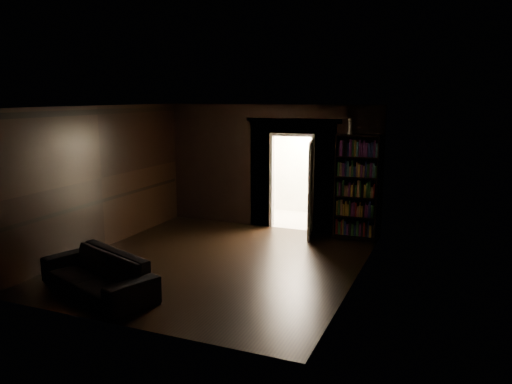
% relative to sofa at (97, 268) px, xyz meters
% --- Properties ---
extents(ground, '(5.50, 5.50, 0.00)m').
position_rel_sofa_xyz_m(ground, '(1.03, 1.97, -0.41)').
color(ground, black).
rests_on(ground, ground).
extents(room_walls, '(5.02, 5.61, 2.84)m').
position_rel_sofa_xyz_m(room_walls, '(1.02, 3.04, 1.27)').
color(room_walls, black).
rests_on(room_walls, ground).
extents(kitchen_alcove, '(2.20, 1.80, 2.60)m').
position_rel_sofa_xyz_m(kitchen_alcove, '(1.53, 5.84, 0.80)').
color(kitchen_alcove, beige).
rests_on(kitchen_alcove, ground).
extents(sofa, '(2.31, 1.62, 0.82)m').
position_rel_sofa_xyz_m(sofa, '(0.00, 0.00, 0.00)').
color(sofa, black).
rests_on(sofa, ground).
extents(bookshelf, '(0.95, 0.64, 2.20)m').
position_rel_sofa_xyz_m(bookshelf, '(3.03, 4.52, 0.69)').
color(bookshelf, black).
rests_on(bookshelf, ground).
extents(refrigerator, '(0.91, 0.87, 1.65)m').
position_rel_sofa_xyz_m(refrigerator, '(2.13, 6.08, 0.42)').
color(refrigerator, white).
rests_on(refrigerator, ground).
extents(door, '(0.23, 0.84, 2.05)m').
position_rel_sofa_xyz_m(door, '(2.10, 4.29, 0.62)').
color(door, white).
rests_on(door, ground).
extents(figurine, '(0.13, 0.13, 0.33)m').
position_rel_sofa_xyz_m(figurine, '(2.85, 4.52, 1.96)').
color(figurine, silver).
rests_on(figurine, bookshelf).
extents(bottles, '(0.66, 0.21, 0.27)m').
position_rel_sofa_xyz_m(bottles, '(2.18, 6.06, 1.37)').
color(bottles, black).
rests_on(bottles, refrigerator).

